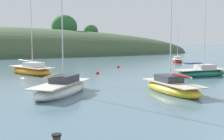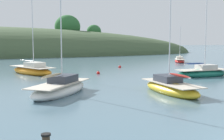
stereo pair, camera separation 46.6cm
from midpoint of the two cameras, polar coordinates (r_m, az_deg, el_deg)
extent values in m
ellipsoid|color=#2D6633|center=(94.79, -3.43, 7.57)|extent=(4.70, 4.27, 4.27)
ellipsoid|color=#2D6633|center=(92.79, -8.58, 8.40)|extent=(8.02, 7.29, 7.29)
ellipsoid|color=orange|center=(38.44, -15.07, -0.22)|extent=(5.83, 8.07, 1.23)
cube|color=beige|center=(38.38, -15.09, 0.60)|extent=(5.36, 7.42, 0.06)
cube|color=silver|center=(37.83, -14.61, 1.02)|extent=(2.64, 2.97, 0.63)
cylinder|color=silver|center=(37.94, -14.99, 8.30)|extent=(0.09, 0.09, 10.26)
cylinder|color=silver|center=(39.38, -16.07, 1.80)|extent=(1.53, 2.92, 0.07)
ellipsoid|color=gold|center=(24.36, 12.06, -3.68)|extent=(2.48, 7.01, 1.11)
cube|color=beige|center=(24.28, 12.09, -2.52)|extent=(2.28, 6.45, 0.06)
cube|color=#333842|center=(24.71, 11.40, -1.67)|extent=(1.58, 2.25, 0.59)
cylinder|color=silver|center=(24.33, 11.85, 7.08)|extent=(0.09, 0.09, 8.11)
cylinder|color=silver|center=(23.27, 13.62, -1.15)|extent=(0.12, 2.93, 0.07)
ellipsoid|color=maroon|center=(23.27, 13.62, -1.03)|extent=(0.25, 2.81, 0.20)
ellipsoid|color=white|center=(23.62, -9.63, -3.89)|extent=(6.57, 7.33, 1.18)
cube|color=beige|center=(23.53, -9.65, -2.62)|extent=(6.04, 6.75, 0.06)
cube|color=#333842|center=(24.01, -9.00, -1.70)|extent=(2.75, 2.86, 0.61)
cylinder|color=silver|center=(23.64, -9.43, 8.98)|extent=(0.09, 0.09, 9.51)
cylinder|color=silver|center=(22.41, -11.11, -1.18)|extent=(1.99, 2.47, 0.07)
ellipsoid|color=tan|center=(22.40, -11.12, -1.05)|extent=(2.01, 2.45, 0.20)
ellipsoid|color=red|center=(57.78, 13.36, 1.71)|extent=(4.17, 5.51, 0.85)
cube|color=beige|center=(57.75, 13.37, 2.09)|extent=(3.84, 5.07, 0.06)
cube|color=silver|center=(58.16, 13.35, 2.36)|extent=(1.86, 2.06, 0.50)
cylinder|color=silver|center=(57.90, 13.43, 5.21)|extent=(0.09, 0.09, 6.30)
cylinder|color=silver|center=(56.87, 13.45, 2.65)|extent=(1.15, 1.98, 0.07)
ellipsoid|color=tan|center=(56.86, 13.45, 2.70)|extent=(1.22, 1.96, 0.20)
ellipsoid|color=#196B56|center=(36.28, 17.61, -0.71)|extent=(6.86, 2.35, 1.10)
cube|color=beige|center=(36.23, 17.63, 0.07)|extent=(6.31, 2.16, 0.06)
cube|color=beige|center=(36.54, 18.32, 0.55)|extent=(2.20, 1.52, 0.58)
cylinder|color=silver|center=(36.28, 18.26, 6.53)|extent=(0.09, 0.09, 8.18)
cylinder|color=silver|center=(35.51, 16.26, 1.13)|extent=(2.88, 0.08, 0.07)
ellipsoid|color=#2D4784|center=(35.50, 16.27, 1.21)|extent=(2.77, 0.21, 0.20)
sphere|color=red|center=(36.94, -2.36, -0.60)|extent=(0.44, 0.44, 0.44)
cylinder|color=black|center=(36.91, -2.37, -0.19)|extent=(0.04, 0.04, 0.10)
sphere|color=red|center=(45.36, 1.83, 0.61)|extent=(0.44, 0.44, 0.44)
cylinder|color=black|center=(45.34, 1.83, 0.95)|extent=(0.04, 0.04, 0.10)
cylinder|color=black|center=(9.27, -11.42, -12.33)|extent=(0.30, 0.30, 0.06)
camera|label=1|loc=(0.23, -89.56, 0.05)|focal=46.59mm
camera|label=2|loc=(0.23, 90.44, -0.05)|focal=46.59mm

